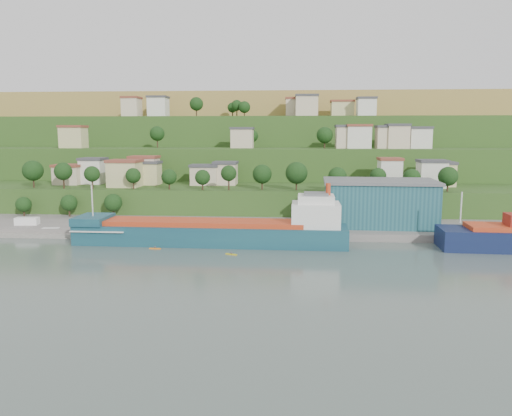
# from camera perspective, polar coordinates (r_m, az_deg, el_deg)

# --- Properties ---
(ground) EXTENTS (500.00, 500.00, 0.00)m
(ground) POSITION_cam_1_polar(r_m,az_deg,el_deg) (117.36, -5.78, -5.16)
(ground) COLOR #42504A
(ground) RESTS_ON ground
(quay) EXTENTS (220.00, 26.00, 4.00)m
(quay) POSITION_cam_1_polar(r_m,az_deg,el_deg) (142.98, 4.10, -2.66)
(quay) COLOR slate
(quay) RESTS_ON ground
(pebble_beach) EXTENTS (40.00, 18.00, 2.40)m
(pebble_beach) POSITION_cam_1_polar(r_m,az_deg,el_deg) (156.30, -24.60, -2.46)
(pebble_beach) COLOR slate
(pebble_beach) RESTS_ON ground
(hillside) EXTENTS (360.00, 210.41, 96.00)m
(hillside) POSITION_cam_1_polar(r_m,az_deg,el_deg) (283.02, 0.13, 2.92)
(hillside) COLOR #284719
(hillside) RESTS_ON ground
(cargo_ship_near) EXTENTS (68.56, 12.15, 17.57)m
(cargo_ship_near) POSITION_cam_1_polar(r_m,az_deg,el_deg) (126.08, -4.23, -2.88)
(cargo_ship_near) COLOR #133649
(cargo_ship_near) RESTS_ON ground
(warehouse) EXTENTS (31.78, 20.30, 12.80)m
(warehouse) POSITION_cam_1_polar(r_m,az_deg,el_deg) (144.70, 13.88, 0.63)
(warehouse) COLOR #1C4A54
(warehouse) RESTS_ON quay
(caravan) EXTENTS (6.50, 3.18, 2.93)m
(caravan) POSITION_cam_1_polar(r_m,az_deg,el_deg) (155.53, -24.69, -1.52)
(caravan) COLOR white
(caravan) RESTS_ON pebble_beach
(dinghy) EXTENTS (4.68, 2.28, 0.90)m
(dinghy) POSITION_cam_1_polar(r_m,az_deg,el_deg) (147.81, -22.38, -2.27)
(dinghy) COLOR silver
(dinghy) RESTS_ON pebble_beach
(kayak_orange) EXTENTS (2.85, 0.72, 0.71)m
(kayak_orange) POSITION_cam_1_polar(r_m,az_deg,el_deg) (123.42, -11.46, -4.51)
(kayak_orange) COLOR orange
(kayak_orange) RESTS_ON ground
(kayak_yellow) EXTENTS (2.84, 1.55, 0.72)m
(kayak_yellow) POSITION_cam_1_polar(r_m,az_deg,el_deg) (115.45, -2.84, -5.25)
(kayak_yellow) COLOR gold
(kayak_yellow) RESTS_ON ground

